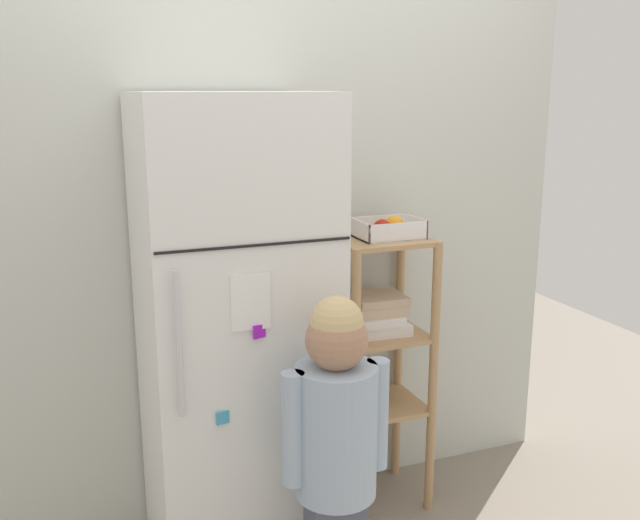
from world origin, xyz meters
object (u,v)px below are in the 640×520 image
(child_standing, at_px, (336,430))
(fruit_bin, at_px, (389,229))
(refrigerator, at_px, (236,336))
(pantry_shelf_unit, at_px, (377,341))

(child_standing, xyz_separation_m, fruit_bin, (0.45, 0.56, 0.50))
(child_standing, bearing_deg, refrigerator, 112.81)
(refrigerator, distance_m, child_standing, 0.53)
(fruit_bin, bearing_deg, child_standing, -128.81)
(refrigerator, bearing_deg, pantry_shelf_unit, 10.72)
(pantry_shelf_unit, xyz_separation_m, fruit_bin, (0.03, -0.01, 0.46))
(child_standing, bearing_deg, pantry_shelf_unit, 53.83)
(pantry_shelf_unit, relative_size, fruit_bin, 4.55)
(refrigerator, xyz_separation_m, pantry_shelf_unit, (0.61, 0.12, -0.14))
(pantry_shelf_unit, bearing_deg, child_standing, -126.17)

